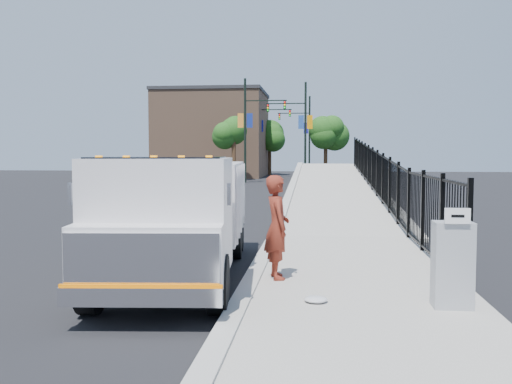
# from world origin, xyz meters

# --- Properties ---
(ground) EXTENTS (120.00, 120.00, 0.00)m
(ground) POSITION_xyz_m (0.00, 0.00, 0.00)
(ground) COLOR black
(ground) RESTS_ON ground
(sidewalk) EXTENTS (3.55, 12.00, 0.12)m
(sidewalk) POSITION_xyz_m (1.93, -2.00, 0.06)
(sidewalk) COLOR #9E998E
(sidewalk) RESTS_ON ground
(curb) EXTENTS (0.30, 12.00, 0.16)m
(curb) POSITION_xyz_m (0.00, -2.00, 0.08)
(curb) COLOR #ADAAA3
(curb) RESTS_ON ground
(ramp) EXTENTS (3.95, 24.06, 3.19)m
(ramp) POSITION_xyz_m (2.12, 16.00, 0.00)
(ramp) COLOR #9E998E
(ramp) RESTS_ON ground
(iron_fence) EXTENTS (0.10, 28.00, 1.80)m
(iron_fence) POSITION_xyz_m (3.55, 12.00, 0.90)
(iron_fence) COLOR black
(iron_fence) RESTS_ON ground
(truck) EXTENTS (2.75, 6.94, 2.32)m
(truck) POSITION_xyz_m (-1.42, -0.95, 1.31)
(truck) COLOR black
(truck) RESTS_ON ground
(worker) EXTENTS (0.61, 0.77, 1.85)m
(worker) POSITION_xyz_m (0.44, -1.23, 1.04)
(worker) COLOR maroon
(worker) RESTS_ON sidewalk
(utility_cabinet) EXTENTS (0.55, 0.40, 1.25)m
(utility_cabinet) POSITION_xyz_m (3.10, -2.87, 0.75)
(utility_cabinet) COLOR gray
(utility_cabinet) RESTS_ON sidewalk
(arrow_sign) EXTENTS (0.35, 0.04, 0.22)m
(arrow_sign) POSITION_xyz_m (3.10, -3.09, 1.48)
(arrow_sign) COLOR white
(arrow_sign) RESTS_ON utility_cabinet
(debris) EXTENTS (0.36, 0.36, 0.09)m
(debris) POSITION_xyz_m (1.14, -2.80, 0.16)
(debris) COLOR silver
(debris) RESTS_ON sidewalk
(light_pole_0) EXTENTS (3.77, 0.22, 8.00)m
(light_pole_0) POSITION_xyz_m (-4.07, 32.34, 4.36)
(light_pole_0) COLOR black
(light_pole_0) RESTS_ON ground
(light_pole_1) EXTENTS (3.78, 0.22, 8.00)m
(light_pole_1) POSITION_xyz_m (-0.12, 35.11, 4.36)
(light_pole_1) COLOR black
(light_pole_1) RESTS_ON ground
(light_pole_2) EXTENTS (3.77, 0.22, 8.00)m
(light_pole_2) POSITION_xyz_m (-4.11, 41.61, 4.36)
(light_pole_2) COLOR black
(light_pole_2) RESTS_ON ground
(light_pole_3) EXTENTS (3.78, 0.22, 8.00)m
(light_pole_3) POSITION_xyz_m (0.06, 46.67, 4.36)
(light_pole_3) COLOR black
(light_pole_3) RESTS_ON ground
(tree_0) EXTENTS (2.35, 2.35, 5.18)m
(tree_0) POSITION_xyz_m (-5.73, 35.54, 3.93)
(tree_0) COLOR #382314
(tree_0) RESTS_ON ground
(tree_1) EXTENTS (2.44, 2.44, 5.22)m
(tree_1) POSITION_xyz_m (1.90, 39.89, 3.93)
(tree_1) COLOR #382314
(tree_1) RESTS_ON ground
(tree_2) EXTENTS (2.97, 2.97, 5.48)m
(tree_2) POSITION_xyz_m (-3.73, 47.50, 3.96)
(tree_2) COLOR #382314
(tree_2) RESTS_ON ground
(building) EXTENTS (10.00, 10.00, 8.00)m
(building) POSITION_xyz_m (-9.00, 44.00, 4.00)
(building) COLOR #8C664C
(building) RESTS_ON ground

